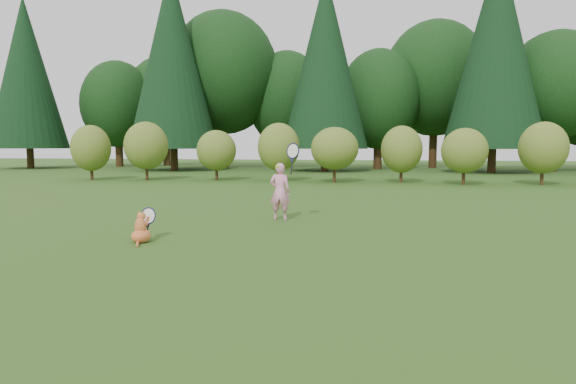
# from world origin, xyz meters

# --- Properties ---
(ground) EXTENTS (100.00, 100.00, 0.00)m
(ground) POSITION_xyz_m (0.00, 0.00, 0.00)
(ground) COLOR #335217
(ground) RESTS_ON ground
(shrub_row) EXTENTS (28.00, 3.00, 2.80)m
(shrub_row) POSITION_xyz_m (0.00, 13.00, 1.40)
(shrub_row) COLOR #5D7123
(shrub_row) RESTS_ON ground
(woodland_backdrop) EXTENTS (48.00, 10.00, 15.00)m
(woodland_backdrop) POSITION_xyz_m (0.00, 23.00, 7.50)
(woodland_backdrop) COLOR black
(woodland_backdrop) RESTS_ON ground
(child) EXTENTS (0.73, 0.44, 1.93)m
(child) POSITION_xyz_m (-0.10, 1.45, 0.68)
(child) COLOR pink
(child) RESTS_ON ground
(cat) EXTENTS (0.37, 0.75, 0.74)m
(cat) POSITION_xyz_m (-1.94, -1.48, 0.28)
(cat) COLOR #C65926
(cat) RESTS_ON ground
(tennis_ball) EXTENTS (0.07, 0.07, 0.07)m
(tennis_ball) POSITION_xyz_m (-0.04, 0.85, 1.23)
(tennis_ball) COLOR #B2D619
(tennis_ball) RESTS_ON ground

